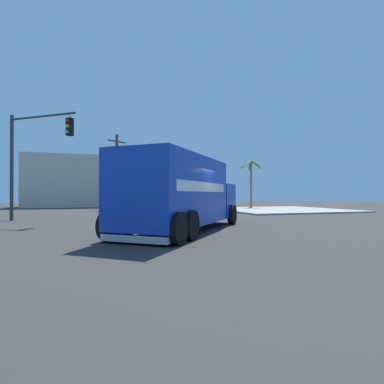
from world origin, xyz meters
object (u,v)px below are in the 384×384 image
at_px(traffic_light_secondary, 31,150).
at_px(utility_pole, 117,171).
at_px(delivery_truck, 182,194).
at_px(palm_tree_far, 251,176).

bearing_deg(traffic_light_secondary, utility_pole, 65.61).
xyz_separation_m(delivery_truck, utility_pole, (-1.36, 19.21, 2.33)).
distance_m(traffic_light_secondary, palm_tree_far, 22.14).
height_order(delivery_truck, palm_tree_far, palm_tree_far).
xyz_separation_m(traffic_light_secondary, palm_tree_far, (19.54, 10.40, -0.55)).
relative_size(delivery_truck, utility_pole, 1.09).
relative_size(traffic_light_secondary, palm_tree_far, 1.21).
height_order(delivery_truck, utility_pole, utility_pole).
relative_size(traffic_light_secondary, utility_pole, 0.81).
bearing_deg(delivery_truck, utility_pole, 94.05).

